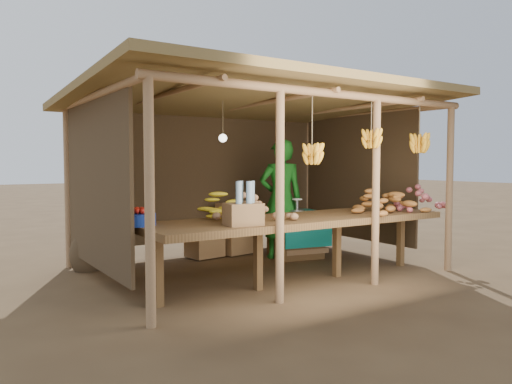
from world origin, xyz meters
TOP-DOWN VIEW (x-y plane):
  - ground at (0.00, 0.00)m, footprint 60.00×60.00m
  - stall_structure at (0.08, -0.01)m, footprint 4.70×3.50m
  - counter at (0.00, -0.95)m, footprint 3.90×1.05m
  - potato_heap at (-0.70, -1.00)m, footprint 1.06×0.80m
  - sweet_potato_heap at (1.34, -1.18)m, footprint 1.14×0.78m
  - onion_heap at (1.90, -1.21)m, footprint 0.96×0.66m
  - banana_pile at (-0.79, -0.57)m, footprint 0.66×0.49m
  - tomato_basin at (-1.90, -0.67)m, footprint 0.36×0.36m
  - bottle_box at (-0.98, -1.24)m, footprint 0.41×0.34m
  - vendor at (0.75, 0.45)m, footprint 0.77×0.66m
  - tarp_crate at (0.96, 0.36)m, footprint 0.89×0.80m
  - carton_stack at (0.14, 1.08)m, footprint 1.11×0.49m
  - burlap_sacks at (-1.74, 1.16)m, footprint 0.87×0.45m

SIDE VIEW (x-z plane):
  - ground at x=0.00m, z-range 0.00..0.00m
  - burlap_sacks at x=-1.74m, z-range -0.04..0.57m
  - carton_stack at x=0.14m, z-range -0.05..0.74m
  - tarp_crate at x=0.96m, z-range -0.08..0.84m
  - counter at x=0.00m, z-range 0.34..1.14m
  - tomato_basin at x=-1.90m, z-range 0.78..0.97m
  - vendor at x=0.75m, z-range 0.00..1.79m
  - banana_pile at x=-0.79m, z-range 0.80..1.15m
  - bottle_box at x=-0.98m, z-range 0.75..1.21m
  - onion_heap at x=1.90m, z-range 0.80..1.16m
  - sweet_potato_heap at x=1.34m, z-range 0.80..1.16m
  - potato_heap at x=-0.70m, z-range 0.80..1.16m
  - stall_structure at x=0.08m, z-range 0.70..3.13m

